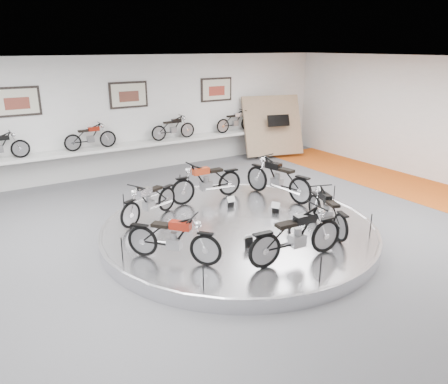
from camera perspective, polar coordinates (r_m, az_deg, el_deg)
floor at (r=10.17m, az=2.87°, el=-6.40°), size 16.00×16.00×0.00m
ceiling at (r=9.22m, az=3.29°, el=16.75°), size 16.00×16.00×0.00m
wall_back at (r=15.62m, az=-12.22°, el=9.75°), size 16.00×0.00×16.00m
orange_carpet_strip at (r=14.92m, az=24.71°, el=0.15°), size 2.40×12.60×0.01m
dado_band at (r=15.88m, az=-11.84°, el=4.57°), size 15.68×0.04×1.10m
display_platform at (r=10.33m, az=1.92°, el=-5.06°), size 6.40×6.40×0.30m
platform_rim at (r=10.28m, az=1.93°, el=-4.45°), size 6.40×6.40×0.10m
shelf at (r=15.52m, az=-11.57°, el=5.98°), size 11.00×0.55×0.10m
poster_left at (r=14.65m, az=-25.44°, el=10.61°), size 1.35×0.06×0.88m
poster_center at (r=15.50m, az=-12.35°, el=12.29°), size 1.35×0.06×0.88m
poster_right at (r=17.03m, az=-0.99°, el=13.24°), size 1.35×0.06×0.88m
display_panel at (r=17.73m, az=6.37°, el=8.61°), size 2.56×1.52×2.30m
shelf_bike_b at (r=14.98m, az=-17.04°, el=6.72°), size 1.22×0.43×0.73m
shelf_bike_c at (r=16.02m, az=-6.64°, el=8.14°), size 1.22×0.43×0.73m
shelf_bike_d at (r=17.36m, az=1.48°, el=9.06°), size 1.22×0.43×0.73m
bike_a at (r=12.00m, az=7.07°, el=1.83°), size 1.04×2.00×1.12m
bike_b at (r=11.72m, az=-2.28°, el=1.44°), size 1.83×0.66×1.08m
bike_c at (r=10.59m, az=-9.75°, el=-1.08°), size 1.71×1.20×0.95m
bike_d at (r=8.48m, az=-6.66°, el=-5.95°), size 1.52×1.66×0.98m
bike_e at (r=8.55m, az=9.48°, el=-5.51°), size 1.87×0.80×1.07m
bike_f at (r=10.11m, az=13.34°, el=-2.30°), size 1.06×1.71×0.95m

